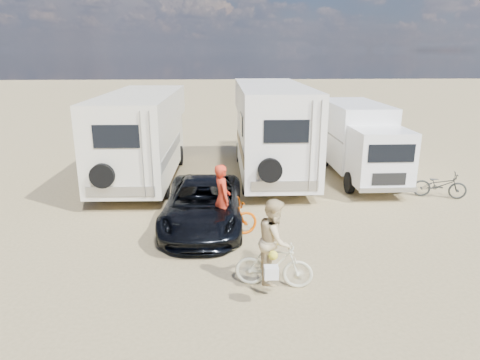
{
  "coord_description": "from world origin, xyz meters",
  "views": [
    {
      "loc": [
        -1.92,
        -10.2,
        4.99
      ],
      "look_at": [
        -1.3,
        2.11,
        1.3
      ],
      "focal_mm": 32.47,
      "sensor_mm": 36.0,
      "label": 1
    }
  ],
  "objects_px": {
    "bike_woman": "(274,265)",
    "bike_parked": "(440,185)",
    "bike_man": "(223,219)",
    "rv_left": "(142,138)",
    "rider_woman": "(274,248)",
    "cooler": "(207,198)",
    "crate": "(265,188)",
    "rider_man": "(222,204)",
    "dark_suv": "(203,204)",
    "box_truck": "(360,143)",
    "rv_main": "(271,132)"
  },
  "relations": [
    {
      "from": "bike_man",
      "to": "crate",
      "type": "relative_size",
      "value": 4.46
    },
    {
      "from": "rv_main",
      "to": "bike_parked",
      "type": "bearing_deg",
      "value": -28.79
    },
    {
      "from": "bike_woman",
      "to": "bike_parked",
      "type": "relative_size",
      "value": 0.96
    },
    {
      "from": "bike_woman",
      "to": "crate",
      "type": "xyz_separation_m",
      "value": [
        0.5,
        6.54,
        -0.33
      ]
    },
    {
      "from": "bike_man",
      "to": "bike_parked",
      "type": "bearing_deg",
      "value": -82.55
    },
    {
      "from": "rider_man",
      "to": "cooler",
      "type": "distance_m",
      "value": 2.79
    },
    {
      "from": "box_truck",
      "to": "bike_parked",
      "type": "xyz_separation_m",
      "value": [
        2.09,
        -2.57,
        -1.0
      ]
    },
    {
      "from": "box_truck",
      "to": "bike_woman",
      "type": "height_order",
      "value": "box_truck"
    },
    {
      "from": "rider_man",
      "to": "cooler",
      "type": "xyz_separation_m",
      "value": [
        -0.48,
        2.65,
        -0.72
      ]
    },
    {
      "from": "cooler",
      "to": "rider_man",
      "type": "bearing_deg",
      "value": -99.93
    },
    {
      "from": "bike_man",
      "to": "cooler",
      "type": "xyz_separation_m",
      "value": [
        -0.48,
        2.65,
        -0.29
      ]
    },
    {
      "from": "dark_suv",
      "to": "rider_man",
      "type": "height_order",
      "value": "rider_man"
    },
    {
      "from": "rv_main",
      "to": "bike_man",
      "type": "distance_m",
      "value": 6.55
    },
    {
      "from": "dark_suv",
      "to": "cooler",
      "type": "distance_m",
      "value": 1.89
    },
    {
      "from": "rv_main",
      "to": "rider_woman",
      "type": "height_order",
      "value": "rv_main"
    },
    {
      "from": "crate",
      "to": "bike_woman",
      "type": "bearing_deg",
      "value": -94.38
    },
    {
      "from": "rv_left",
      "to": "crate",
      "type": "height_order",
      "value": "rv_left"
    },
    {
      "from": "bike_woman",
      "to": "bike_parked",
      "type": "bearing_deg",
      "value": -37.88
    },
    {
      "from": "rv_left",
      "to": "dark_suv",
      "type": "distance_m",
      "value": 5.61
    },
    {
      "from": "bike_man",
      "to": "rider_woman",
      "type": "bearing_deg",
      "value": -172.06
    },
    {
      "from": "bike_parked",
      "to": "rider_woman",
      "type": "bearing_deg",
      "value": 148.69
    },
    {
      "from": "bike_man",
      "to": "bike_woman",
      "type": "distance_m",
      "value": 2.94
    },
    {
      "from": "box_truck",
      "to": "rider_man",
      "type": "relative_size",
      "value": 3.31
    },
    {
      "from": "crate",
      "to": "rider_woman",
      "type": "bearing_deg",
      "value": -94.38
    },
    {
      "from": "rv_left",
      "to": "cooler",
      "type": "xyz_separation_m",
      "value": [
        2.58,
        -3.09,
        -1.48
      ]
    },
    {
      "from": "dark_suv",
      "to": "cooler",
      "type": "xyz_separation_m",
      "value": [
        0.08,
        1.83,
        -0.44
      ]
    },
    {
      "from": "bike_woman",
      "to": "cooler",
      "type": "height_order",
      "value": "bike_woman"
    },
    {
      "from": "bike_man",
      "to": "rider_man",
      "type": "distance_m",
      "value": 0.43
    },
    {
      "from": "rv_main",
      "to": "cooler",
      "type": "relative_size",
      "value": 13.72
    },
    {
      "from": "bike_woman",
      "to": "dark_suv",
      "type": "bearing_deg",
      "value": 36.06
    },
    {
      "from": "bike_woman",
      "to": "crate",
      "type": "distance_m",
      "value": 6.57
    },
    {
      "from": "rv_main",
      "to": "crate",
      "type": "distance_m",
      "value": 2.85
    },
    {
      "from": "rider_woman",
      "to": "crate",
      "type": "bearing_deg",
      "value": 6.83
    },
    {
      "from": "rv_left",
      "to": "bike_woman",
      "type": "bearing_deg",
      "value": -62.35
    },
    {
      "from": "bike_man",
      "to": "rider_man",
      "type": "xyz_separation_m",
      "value": [
        0.0,
        0.0,
        0.43
      ]
    },
    {
      "from": "crate",
      "to": "dark_suv",
      "type": "bearing_deg",
      "value": -125.61
    },
    {
      "from": "bike_man",
      "to": "bike_woman",
      "type": "height_order",
      "value": "bike_man"
    },
    {
      "from": "box_truck",
      "to": "bike_man",
      "type": "distance_m",
      "value": 7.91
    },
    {
      "from": "rv_main",
      "to": "rider_man",
      "type": "bearing_deg",
      "value": -108.52
    },
    {
      "from": "cooler",
      "to": "bike_parked",
      "type": "bearing_deg",
      "value": -17.92
    },
    {
      "from": "rider_woman",
      "to": "cooler",
      "type": "bearing_deg",
      "value": 27.42
    },
    {
      "from": "rider_man",
      "to": "rider_woman",
      "type": "bearing_deg",
      "value": -172.06
    },
    {
      "from": "rider_woman",
      "to": "rider_man",
      "type": "bearing_deg",
      "value": 32.9
    },
    {
      "from": "box_truck",
      "to": "rv_main",
      "type": "bearing_deg",
      "value": 171.16
    },
    {
      "from": "box_truck",
      "to": "rider_woman",
      "type": "distance_m",
      "value": 9.42
    },
    {
      "from": "rider_woman",
      "to": "box_truck",
      "type": "bearing_deg",
      "value": -17.28
    },
    {
      "from": "box_truck",
      "to": "rider_man",
      "type": "height_order",
      "value": "box_truck"
    },
    {
      "from": "bike_woman",
      "to": "rider_woman",
      "type": "distance_m",
      "value": 0.41
    },
    {
      "from": "bike_parked",
      "to": "cooler",
      "type": "relative_size",
      "value": 3.09
    },
    {
      "from": "rv_left",
      "to": "rider_woman",
      "type": "relative_size",
      "value": 4.18
    }
  ]
}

